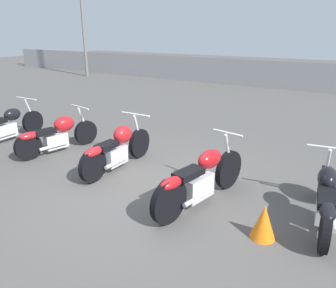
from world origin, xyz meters
name	(u,v)px	position (x,y,z in m)	size (l,w,h in m)	color
ground_plane	(147,190)	(0.00, 0.00, 0.00)	(60.00, 60.00, 0.00)	#514F4C
fence_back	(299,76)	(0.00, 11.65, 0.64)	(40.00, 0.04, 1.29)	gray
motorcycle_slot_0	(5,125)	(-4.49, 0.29, 0.40)	(0.74, 2.09, 0.96)	black
motorcycle_slot_1	(57,134)	(-2.81, 0.47, 0.41)	(0.72, 1.97, 0.94)	black
motorcycle_slot_2	(117,148)	(-1.04, 0.45, 0.43)	(0.70, 2.05, 0.99)	black
motorcycle_slot_3	(200,179)	(0.97, 0.07, 0.44)	(0.66, 2.17, 1.04)	black
motorcycle_slot_4	(326,198)	(2.70, 0.51, 0.41)	(0.65, 1.97, 0.96)	black
traffic_cone_near	(264,222)	(2.09, -0.28, 0.24)	(0.33, 0.33, 0.48)	orange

